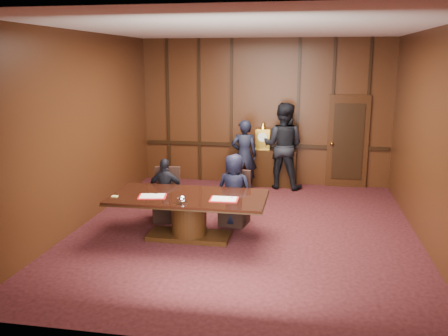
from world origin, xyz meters
name	(u,v)px	position (x,y,z in m)	size (l,w,h in m)	color
room	(250,135)	(0.07, 0.14, 1.72)	(7.00, 7.04, 3.50)	black
sideboard	(262,166)	(0.00, 3.26, 0.49)	(1.60, 0.45, 1.54)	black
conference_table	(189,210)	(-0.89, -0.50, 0.51)	(2.62, 1.32, 0.76)	black
folder_left	(152,196)	(-1.46, -0.68, 0.77)	(0.52, 0.41, 0.02)	#B41013
folder_right	(224,199)	(-0.25, -0.64, 0.77)	(0.47, 0.35, 0.02)	#B41013
inkstand	(182,200)	(-0.89, -0.95, 0.81)	(0.20, 0.14, 0.12)	white
notepad	(115,196)	(-2.08, -0.79, 0.77)	(0.10, 0.07, 0.01)	#E7CB71
chair_left	(167,205)	(-1.54, 0.38, 0.29)	(0.55, 0.55, 0.99)	black
chair_right	(235,208)	(-0.23, 0.38, 0.29)	(0.56, 0.56, 0.99)	black
signatory_left	(166,190)	(-1.54, 0.30, 0.60)	(0.71, 0.29, 1.20)	black
signatory_right	(234,190)	(-0.24, 0.30, 0.67)	(0.65, 0.43, 1.34)	black
witness_left	(244,155)	(-0.38, 2.72, 0.83)	(0.61, 0.40, 1.66)	black
witness_right	(283,146)	(0.49, 3.10, 1.01)	(0.99, 0.77, 2.03)	black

